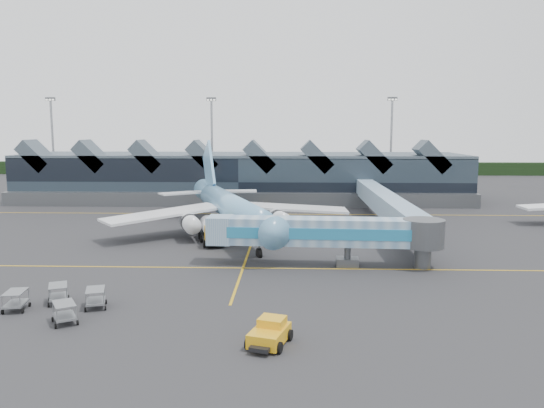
{
  "coord_description": "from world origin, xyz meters",
  "views": [
    {
      "loc": [
        4.99,
        -62.1,
        14.44
      ],
      "look_at": [
        2.59,
        5.0,
        5.0
      ],
      "focal_mm": 35.0,
      "sensor_mm": 36.0,
      "label": 1
    }
  ],
  "objects_px": {
    "fuel_truck": "(211,230)",
    "pushback_tug": "(270,333)",
    "jet_bridge": "(337,233)",
    "main_airliner": "(229,206)"
  },
  "relations": [
    {
      "from": "fuel_truck",
      "to": "pushback_tug",
      "type": "relative_size",
      "value": 2.11
    },
    {
      "from": "jet_bridge",
      "to": "pushback_tug",
      "type": "xyz_separation_m",
      "value": [
        -6.35,
        -21.13,
        -2.79
      ]
    },
    {
      "from": "jet_bridge",
      "to": "fuel_truck",
      "type": "relative_size",
      "value": 2.8
    },
    {
      "from": "main_airliner",
      "to": "jet_bridge",
      "type": "height_order",
      "value": "main_airliner"
    },
    {
      "from": "jet_bridge",
      "to": "pushback_tug",
      "type": "bearing_deg",
      "value": -103.51
    },
    {
      "from": "main_airliner",
      "to": "pushback_tug",
      "type": "relative_size",
      "value": 9.28
    },
    {
      "from": "jet_bridge",
      "to": "pushback_tug",
      "type": "distance_m",
      "value": 22.24
    },
    {
      "from": "main_airliner",
      "to": "fuel_truck",
      "type": "relative_size",
      "value": 4.4
    },
    {
      "from": "main_airliner",
      "to": "jet_bridge",
      "type": "bearing_deg",
      "value": -72.16
    },
    {
      "from": "jet_bridge",
      "to": "pushback_tug",
      "type": "relative_size",
      "value": 5.91
    }
  ]
}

